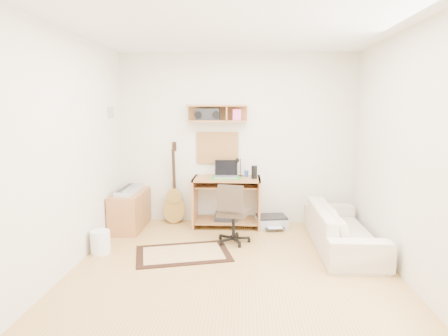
# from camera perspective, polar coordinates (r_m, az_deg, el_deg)

# --- Properties ---
(floor) EXTENTS (3.60, 4.00, 0.01)m
(floor) POSITION_cam_1_polar(r_m,az_deg,el_deg) (4.38, 1.26, -15.29)
(floor) COLOR tan
(floor) RESTS_ON ground
(ceiling) EXTENTS (3.60, 4.00, 0.01)m
(ceiling) POSITION_cam_1_polar(r_m,az_deg,el_deg) (4.08, 1.39, 20.43)
(ceiling) COLOR white
(ceiling) RESTS_ON ground
(back_wall) EXTENTS (3.60, 0.01, 2.60)m
(back_wall) POSITION_cam_1_polar(r_m,az_deg,el_deg) (6.02, 1.92, 4.20)
(back_wall) COLOR silver
(back_wall) RESTS_ON ground
(left_wall) EXTENTS (0.01, 4.00, 2.60)m
(left_wall) POSITION_cam_1_polar(r_m,az_deg,el_deg) (4.46, -22.53, 1.93)
(left_wall) COLOR silver
(left_wall) RESTS_ON ground
(right_wall) EXTENTS (0.01, 4.00, 2.60)m
(right_wall) POSITION_cam_1_polar(r_m,az_deg,el_deg) (4.36, 25.76, 1.58)
(right_wall) COLOR silver
(right_wall) RESTS_ON ground
(wall_shelf) EXTENTS (0.90, 0.25, 0.26)m
(wall_shelf) POSITION_cam_1_polar(r_m,az_deg,el_deg) (5.89, -1.03, 7.99)
(wall_shelf) COLOR #B26F3F
(wall_shelf) RESTS_ON back_wall
(cork_board) EXTENTS (0.64, 0.03, 0.49)m
(cork_board) POSITION_cam_1_polar(r_m,az_deg,el_deg) (6.02, -0.95, 2.96)
(cork_board) COLOR tan
(cork_board) RESTS_ON back_wall
(wall_photo) EXTENTS (0.02, 0.20, 0.15)m
(wall_photo) POSITION_cam_1_polar(r_m,az_deg,el_deg) (5.82, -16.23, 7.84)
(wall_photo) COLOR #4C8CBF
(wall_photo) RESTS_ON left_wall
(desk) EXTENTS (1.00, 0.55, 0.75)m
(desk) POSITION_cam_1_polar(r_m,az_deg,el_deg) (5.90, 0.40, -5.01)
(desk) COLOR #B26F3F
(desk) RESTS_ON floor
(laptop) EXTENTS (0.35, 0.35, 0.26)m
(laptop) POSITION_cam_1_polar(r_m,az_deg,el_deg) (5.78, 0.30, -0.19)
(laptop) COLOR silver
(laptop) RESTS_ON desk
(speaker) EXTENTS (0.09, 0.09, 0.19)m
(speaker) POSITION_cam_1_polar(r_m,az_deg,el_deg) (5.75, 4.45, -0.60)
(speaker) COLOR black
(speaker) RESTS_ON desk
(desk_lamp) EXTENTS (0.09, 0.09, 0.28)m
(desk_lamp) POSITION_cam_1_polar(r_m,az_deg,el_deg) (5.93, 2.43, 0.13)
(desk_lamp) COLOR black
(desk_lamp) RESTS_ON desk
(pencil_cup) EXTENTS (0.07, 0.07, 0.09)m
(pencil_cup) POSITION_cam_1_polar(r_m,az_deg,el_deg) (5.90, 3.28, -0.82)
(pencil_cup) COLOR navy
(pencil_cup) RESTS_ON desk
(boombox) EXTENTS (0.36, 0.17, 0.19)m
(boombox) POSITION_cam_1_polar(r_m,az_deg,el_deg) (5.89, -2.41, 7.79)
(boombox) COLOR black
(boombox) RESTS_ON wall_shelf
(rug) EXTENTS (1.29, 1.02, 0.02)m
(rug) POSITION_cam_1_polar(r_m,az_deg,el_deg) (4.94, -6.00, -12.31)
(rug) COLOR beige
(rug) RESTS_ON floor
(task_chair) EXTENTS (0.50, 0.50, 0.82)m
(task_chair) POSITION_cam_1_polar(r_m,az_deg,el_deg) (5.18, 1.40, -6.55)
(task_chair) COLOR #352A1F
(task_chair) RESTS_ON floor
(cabinet) EXTENTS (0.40, 0.90, 0.55)m
(cabinet) POSITION_cam_1_polar(r_m,az_deg,el_deg) (5.99, -13.59, -6.02)
(cabinet) COLOR #B26F3F
(cabinet) RESTS_ON floor
(music_keyboard) EXTENTS (0.23, 0.74, 0.06)m
(music_keyboard) POSITION_cam_1_polar(r_m,az_deg,el_deg) (5.92, -13.70, -3.14)
(music_keyboard) COLOR #B2B5BA
(music_keyboard) RESTS_ON cabinet
(guitar) EXTENTS (0.35, 0.24, 1.27)m
(guitar) POSITION_cam_1_polar(r_m,az_deg,el_deg) (6.07, -7.41, -2.17)
(guitar) COLOR #A77E33
(guitar) RESTS_ON floor
(waste_basket) EXTENTS (0.27, 0.27, 0.29)m
(waste_basket) POSITION_cam_1_polar(r_m,az_deg,el_deg) (5.12, -17.65, -10.30)
(waste_basket) COLOR white
(waste_basket) RESTS_ON floor
(printer) EXTENTS (0.50, 0.42, 0.17)m
(printer) POSITION_cam_1_polar(r_m,az_deg,el_deg) (5.96, 6.97, -7.81)
(printer) COLOR #A5A8AA
(printer) RESTS_ON floor
(sofa) EXTENTS (0.53, 1.80, 0.70)m
(sofa) POSITION_cam_1_polar(r_m,az_deg,el_deg) (5.25, 16.97, -7.40)
(sofa) COLOR beige
(sofa) RESTS_ON floor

